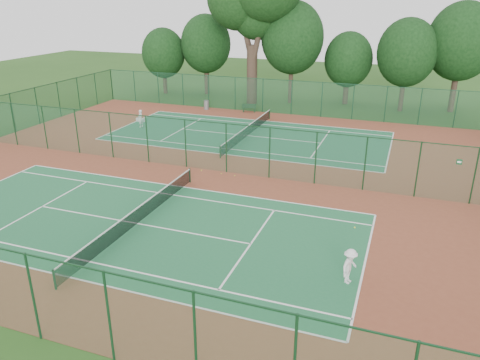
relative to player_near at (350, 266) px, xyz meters
The scene contains 17 objects.
ground 15.64m from the player_near, 136.79° to the left, with size 120.00×120.00×0.00m, color #234A17.
red_pad 15.64m from the player_near, 136.79° to the left, with size 40.00×36.00×0.01m, color brown.
court_near 11.54m from the player_near, behind, with size 23.77×10.97×0.01m, color #1F643A.
court_far 22.76m from the player_near, 120.03° to the left, with size 23.77×10.97×0.01m, color #1D5E39.
fence_north 30.89m from the player_near, 111.64° to the left, with size 40.00×0.09×3.50m.
fence_divider 15.65m from the player_near, 136.79° to the left, with size 40.00×0.09×3.50m.
tennis_net_near 11.51m from the player_near, behind, with size 0.10×12.90×0.97m.
tennis_net_far 22.75m from the player_near, 120.03° to the left, with size 0.10×12.90×0.97m.
player_near is the anchor object (origin of this frame).
player_far 28.86m from the player_near, 138.79° to the left, with size 0.59×0.39×1.62m, color silver.
trash_bin 33.61m from the player_near, 124.31° to the left, with size 0.54×0.54×0.97m, color gray.
bench 31.51m from the player_near, 116.83° to the left, with size 1.53×0.73×0.91m.
kit_bag 30.85m from the player_near, 137.74° to the left, with size 0.89×0.34×0.34m, color silver.
stray_ball_a 15.53m from the player_near, 138.32° to the left, with size 0.08×0.08×0.08m, color #D1EE37.
stray_ball_b 13.62m from the player_near, 131.62° to the left, with size 0.07×0.07×0.07m, color gold.
stray_ball_c 14.34m from the player_near, 134.46° to the left, with size 0.07×0.07×0.07m, color #C7D531.
evergreen_row 36.61m from the player_near, 107.30° to the left, with size 39.00×5.00×12.00m, color black, non-canonical shape.
Camera 1 is at (12.87, -28.20, 11.43)m, focal length 35.00 mm.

